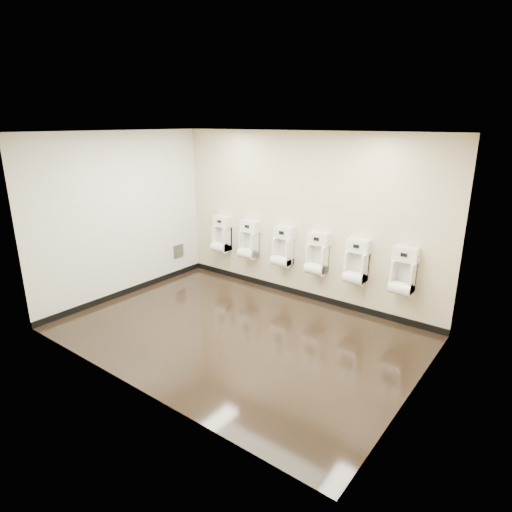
{
  "coord_description": "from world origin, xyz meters",
  "views": [
    {
      "loc": [
        3.61,
        -4.29,
        2.93
      ],
      "look_at": [
        -0.06,
        0.55,
        1.02
      ],
      "focal_mm": 30.0,
      "sensor_mm": 36.0,
      "label": 1
    }
  ],
  "objects_px": {
    "urinal_3": "(317,257)",
    "urinal_4": "(356,265)",
    "access_panel": "(178,251)",
    "urinal_1": "(249,243)",
    "urinal_2": "(283,250)",
    "urinal_5": "(403,275)",
    "urinal_0": "(221,237)"
  },
  "relations": [
    {
      "from": "urinal_2",
      "to": "urinal_5",
      "type": "xyz_separation_m",
      "value": [
        2.09,
        0.0,
        0.0
      ]
    },
    {
      "from": "urinal_2",
      "to": "urinal_4",
      "type": "relative_size",
      "value": 1.0
    },
    {
      "from": "urinal_0",
      "to": "urinal_4",
      "type": "xyz_separation_m",
      "value": [
        2.78,
        0.0,
        0.0
      ]
    },
    {
      "from": "access_panel",
      "to": "urinal_1",
      "type": "relative_size",
      "value": 0.37
    },
    {
      "from": "access_panel",
      "to": "urinal_2",
      "type": "height_order",
      "value": "urinal_2"
    },
    {
      "from": "urinal_3",
      "to": "urinal_5",
      "type": "distance_m",
      "value": 1.41
    },
    {
      "from": "urinal_4",
      "to": "urinal_5",
      "type": "bearing_deg",
      "value": 0.0
    },
    {
      "from": "access_panel",
      "to": "urinal_5",
      "type": "height_order",
      "value": "urinal_5"
    },
    {
      "from": "urinal_0",
      "to": "urinal_4",
      "type": "bearing_deg",
      "value": 0.0
    },
    {
      "from": "access_panel",
      "to": "urinal_2",
      "type": "distance_m",
      "value": 2.24
    },
    {
      "from": "urinal_2",
      "to": "urinal_4",
      "type": "bearing_deg",
      "value": 0.0
    },
    {
      "from": "urinal_1",
      "to": "access_panel",
      "type": "bearing_deg",
      "value": -163.36
    },
    {
      "from": "urinal_0",
      "to": "urinal_2",
      "type": "xyz_separation_m",
      "value": [
        1.41,
        0.0,
        0.0
      ]
    },
    {
      "from": "access_panel",
      "to": "urinal_1",
      "type": "xyz_separation_m",
      "value": [
        1.43,
        0.43,
        0.32
      ]
    },
    {
      "from": "urinal_0",
      "to": "urinal_2",
      "type": "height_order",
      "value": "same"
    },
    {
      "from": "access_panel",
      "to": "urinal_0",
      "type": "distance_m",
      "value": 0.93
    },
    {
      "from": "access_panel",
      "to": "urinal_3",
      "type": "height_order",
      "value": "urinal_3"
    },
    {
      "from": "urinal_2",
      "to": "urinal_5",
      "type": "height_order",
      "value": "same"
    },
    {
      "from": "urinal_2",
      "to": "urinal_4",
      "type": "height_order",
      "value": "same"
    },
    {
      "from": "urinal_4",
      "to": "urinal_5",
      "type": "distance_m",
      "value": 0.73
    },
    {
      "from": "urinal_3",
      "to": "access_panel",
      "type": "bearing_deg",
      "value": -171.47
    },
    {
      "from": "urinal_0",
      "to": "urinal_1",
      "type": "distance_m",
      "value": 0.67
    },
    {
      "from": "urinal_2",
      "to": "urinal_3",
      "type": "xyz_separation_m",
      "value": [
        0.68,
        0.0,
        0.0
      ]
    },
    {
      "from": "urinal_3",
      "to": "urinal_4",
      "type": "bearing_deg",
      "value": 0.0
    },
    {
      "from": "urinal_1",
      "to": "urinal_3",
      "type": "distance_m",
      "value": 1.42
    },
    {
      "from": "urinal_3",
      "to": "urinal_4",
      "type": "height_order",
      "value": "same"
    },
    {
      "from": "access_panel",
      "to": "urinal_0",
      "type": "height_order",
      "value": "urinal_0"
    },
    {
      "from": "access_panel",
      "to": "urinal_5",
      "type": "relative_size",
      "value": 0.37
    },
    {
      "from": "urinal_5",
      "to": "urinal_4",
      "type": "bearing_deg",
      "value": 180.0
    },
    {
      "from": "urinal_0",
      "to": "urinal_3",
      "type": "bearing_deg",
      "value": 0.0
    },
    {
      "from": "urinal_1",
      "to": "urinal_4",
      "type": "relative_size",
      "value": 1.0
    },
    {
      "from": "urinal_5",
      "to": "access_panel",
      "type": "bearing_deg",
      "value": -174.27
    }
  ]
}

